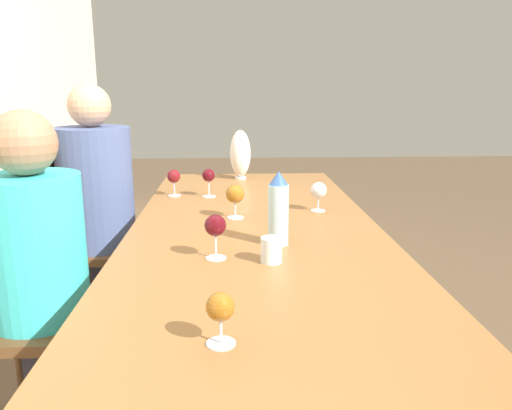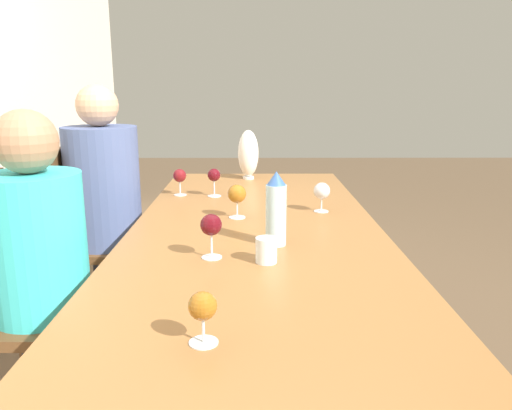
% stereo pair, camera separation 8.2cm
% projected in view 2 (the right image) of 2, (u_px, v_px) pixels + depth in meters
% --- Properties ---
extents(ground_plane, '(14.00, 14.00, 0.00)m').
position_uv_depth(ground_plane, '(256.00, 389.00, 2.17)').
color(ground_plane, brown).
extents(dining_table, '(2.41, 0.99, 0.74)m').
position_uv_depth(dining_table, '(256.00, 242.00, 2.01)').
color(dining_table, '#936033').
rests_on(dining_table, ground_plane).
extents(water_bottle, '(0.07, 0.07, 0.26)m').
position_uv_depth(water_bottle, '(276.00, 210.00, 1.74)').
color(water_bottle, '#ADCCD6').
rests_on(water_bottle, dining_table).
extents(water_tumbler, '(0.07, 0.07, 0.08)m').
position_uv_depth(water_tumbler, '(266.00, 250.00, 1.58)').
color(water_tumbler, silver).
rests_on(water_tumbler, dining_table).
extents(vase, '(0.12, 0.12, 0.29)m').
position_uv_depth(vase, '(248.00, 154.00, 2.96)').
color(vase, silver).
rests_on(vase, dining_table).
extents(wine_glass_0, '(0.08, 0.08, 0.14)m').
position_uv_depth(wine_glass_0, '(237.00, 195.00, 2.10)').
color(wine_glass_0, silver).
rests_on(wine_glass_0, dining_table).
extents(wine_glass_1, '(0.07, 0.07, 0.14)m').
position_uv_depth(wine_glass_1, '(180.00, 176.00, 2.53)').
color(wine_glass_1, silver).
rests_on(wine_glass_1, dining_table).
extents(wine_glass_2, '(0.07, 0.07, 0.15)m').
position_uv_depth(wine_glass_2, '(211.00, 226.00, 1.61)').
color(wine_glass_2, silver).
rests_on(wine_glass_2, dining_table).
extents(wine_glass_3, '(0.07, 0.07, 0.14)m').
position_uv_depth(wine_glass_3, '(214.00, 176.00, 2.51)').
color(wine_glass_3, silver).
rests_on(wine_glass_3, dining_table).
extents(wine_glass_4, '(0.07, 0.07, 0.13)m').
position_uv_depth(wine_glass_4, '(322.00, 192.00, 2.20)').
color(wine_glass_4, silver).
rests_on(wine_glass_4, dining_table).
extents(wine_glass_5, '(0.07, 0.07, 0.12)m').
position_uv_depth(wine_glass_5, '(203.00, 308.00, 1.08)').
color(wine_glass_5, silver).
rests_on(wine_glass_5, dining_table).
extents(chair_near, '(0.44, 0.44, 0.98)m').
position_uv_depth(chair_near, '(22.00, 300.00, 1.82)').
color(chair_near, brown).
rests_on(chair_near, ground_plane).
extents(chair_far, '(0.44, 0.44, 0.98)m').
position_uv_depth(chair_far, '(92.00, 234.00, 2.62)').
color(chair_far, brown).
rests_on(chair_far, ground_plane).
extents(person_near, '(0.34, 0.34, 1.21)m').
position_uv_depth(person_near, '(43.00, 267.00, 1.79)').
color(person_near, '#2D2D38').
rests_on(person_near, ground_plane).
extents(person_far, '(0.37, 0.37, 1.29)m').
position_uv_depth(person_far, '(107.00, 204.00, 2.58)').
color(person_far, '#2D2D38').
rests_on(person_far, ground_plane).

